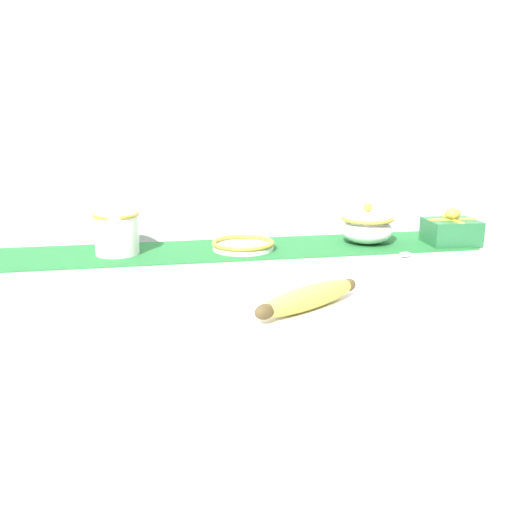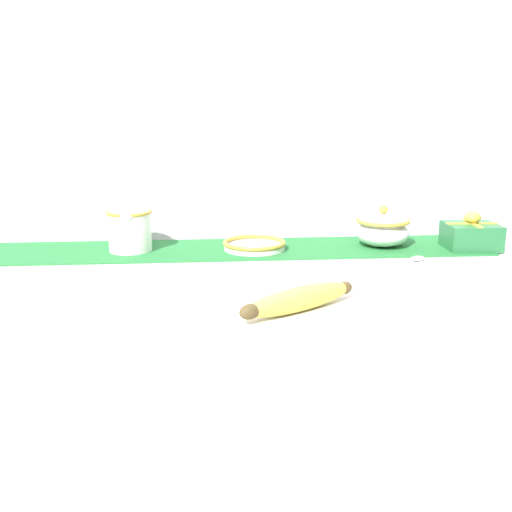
{
  "view_description": "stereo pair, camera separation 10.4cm",
  "coord_description": "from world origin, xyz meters",
  "px_view_note": "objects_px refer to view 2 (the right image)",
  "views": [
    {
      "loc": [
        -0.16,
        -1.03,
        1.22
      ],
      "look_at": [
        0.03,
        -0.04,
        0.97
      ],
      "focal_mm": 40.0,
      "sensor_mm": 36.0,
      "label": 1
    },
    {
      "loc": [
        -0.06,
        -1.04,
        1.22
      ],
      "look_at": [
        0.03,
        -0.04,
        0.97
      ],
      "focal_mm": 40.0,
      "sensor_mm": 36.0,
      "label": 2
    }
  ],
  "objects_px": {
    "small_dish": "(254,245)",
    "spoon": "(412,260)",
    "cream_pitcher": "(130,229)",
    "sugar_bowl": "(382,229)",
    "banana": "(299,299)",
    "gift_box": "(471,235)"
  },
  "relations": [
    {
      "from": "cream_pitcher",
      "to": "gift_box",
      "type": "bearing_deg",
      "value": -3.06
    },
    {
      "from": "cream_pitcher",
      "to": "banana",
      "type": "bearing_deg",
      "value": -52.97
    },
    {
      "from": "sugar_bowl",
      "to": "banana",
      "type": "relative_size",
      "value": 0.59
    },
    {
      "from": "spoon",
      "to": "small_dish",
      "type": "bearing_deg",
      "value": 132.31
    },
    {
      "from": "spoon",
      "to": "sugar_bowl",
      "type": "bearing_deg",
      "value": 74.07
    },
    {
      "from": "cream_pitcher",
      "to": "gift_box",
      "type": "height_order",
      "value": "cream_pitcher"
    },
    {
      "from": "gift_box",
      "to": "small_dish",
      "type": "bearing_deg",
      "value": 176.44
    },
    {
      "from": "small_dish",
      "to": "spoon",
      "type": "distance_m",
      "value": 0.35
    },
    {
      "from": "gift_box",
      "to": "banana",
      "type": "bearing_deg",
      "value": -140.34
    },
    {
      "from": "spoon",
      "to": "gift_box",
      "type": "relative_size",
      "value": 1.35
    },
    {
      "from": "sugar_bowl",
      "to": "spoon",
      "type": "bearing_deg",
      "value": -79.69
    },
    {
      "from": "sugar_bowl",
      "to": "banana",
      "type": "xyz_separation_m",
      "value": [
        -0.26,
        -0.42,
        -0.02
      ]
    },
    {
      "from": "sugar_bowl",
      "to": "banana",
      "type": "bearing_deg",
      "value": -121.96
    },
    {
      "from": "banana",
      "to": "spoon",
      "type": "xyz_separation_m",
      "value": [
        0.28,
        0.28,
        -0.02
      ]
    },
    {
      "from": "sugar_bowl",
      "to": "banana",
      "type": "height_order",
      "value": "sugar_bowl"
    },
    {
      "from": "cream_pitcher",
      "to": "spoon",
      "type": "relative_size",
      "value": 0.72
    },
    {
      "from": "small_dish",
      "to": "spoon",
      "type": "height_order",
      "value": "small_dish"
    },
    {
      "from": "small_dish",
      "to": "spoon",
      "type": "relative_size",
      "value": 0.88
    },
    {
      "from": "sugar_bowl",
      "to": "banana",
      "type": "distance_m",
      "value": 0.49
    },
    {
      "from": "cream_pitcher",
      "to": "sugar_bowl",
      "type": "xyz_separation_m",
      "value": [
        0.57,
        -0.0,
        -0.01
      ]
    },
    {
      "from": "small_dish",
      "to": "spoon",
      "type": "xyz_separation_m",
      "value": [
        0.32,
        -0.13,
        -0.01
      ]
    },
    {
      "from": "cream_pitcher",
      "to": "small_dish",
      "type": "height_order",
      "value": "cream_pitcher"
    }
  ]
}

